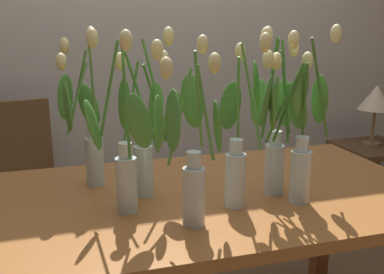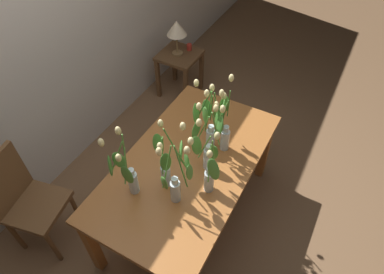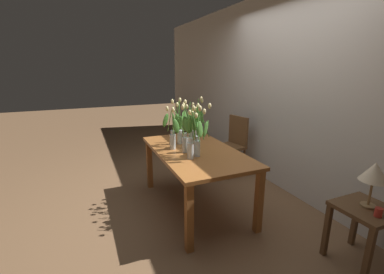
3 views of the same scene
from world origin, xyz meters
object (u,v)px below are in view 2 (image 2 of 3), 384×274
(tulip_vase_1, at_px, (209,169))
(tulip_vase_2, at_px, (209,123))
(tulip_vase_3, at_px, (167,164))
(tulip_vase_0, at_px, (177,181))
(tulip_vase_6, at_px, (127,174))
(dining_table, at_px, (188,170))
(table_lamp, at_px, (177,29))
(side_table, at_px, (180,63))
(dining_chair, at_px, (25,199))
(tulip_vase_5, at_px, (208,147))
(tulip_vase_4, at_px, (223,126))
(pillar_candle, at_px, (189,47))

(tulip_vase_1, height_order, tulip_vase_2, tulip_vase_2)
(tulip_vase_2, distance_m, tulip_vase_3, 0.45)
(tulip_vase_0, distance_m, tulip_vase_6, 0.33)
(dining_table, xyz_separation_m, tulip_vase_1, (-0.13, -0.23, 0.30))
(tulip_vase_0, relative_size, table_lamp, 1.45)
(side_table, bearing_deg, tulip_vase_0, -149.75)
(dining_table, bearing_deg, dining_chair, 126.87)
(dining_table, bearing_deg, tulip_vase_5, -68.52)
(tulip_vase_6, bearing_deg, tulip_vase_5, -36.54)
(tulip_vase_3, relative_size, tulip_vase_5, 1.03)
(tulip_vase_4, relative_size, dining_chair, 0.63)
(dining_chair, bearing_deg, dining_table, -53.13)
(dining_table, bearing_deg, tulip_vase_3, 171.71)
(tulip_vase_2, height_order, tulip_vase_4, tulip_vase_4)
(dining_table, height_order, tulip_vase_6, tulip_vase_6)
(pillar_candle, bearing_deg, tulip_vase_0, -152.86)
(side_table, bearing_deg, tulip_vase_6, -158.96)
(tulip_vase_3, height_order, tulip_vase_5, tulip_vase_3)
(tulip_vase_4, bearing_deg, dining_chair, 131.00)
(tulip_vase_0, bearing_deg, tulip_vase_5, -5.58)
(tulip_vase_1, relative_size, table_lamp, 1.40)
(tulip_vase_2, distance_m, side_table, 1.69)
(tulip_vase_2, relative_size, tulip_vase_6, 1.00)
(tulip_vase_5, xyz_separation_m, side_table, (1.41, 1.07, -0.50))
(tulip_vase_2, relative_size, side_table, 1.06)
(tulip_vase_4, relative_size, tulip_vase_5, 1.04)
(tulip_vase_3, bearing_deg, dining_chair, 118.47)
(dining_table, distance_m, tulip_vase_0, 0.44)
(table_lamp, xyz_separation_m, pillar_candle, (0.13, -0.08, -0.27))
(dining_table, bearing_deg, tulip_vase_6, 152.82)
(tulip_vase_2, relative_size, pillar_candle, 7.77)
(tulip_vase_2, relative_size, table_lamp, 1.46)
(tulip_vase_4, xyz_separation_m, dining_chair, (-0.99, 1.14, -0.45))
(tulip_vase_0, xyz_separation_m, tulip_vase_6, (-0.11, 0.31, -0.00))
(dining_table, relative_size, pillar_candle, 21.33)
(tulip_vase_0, height_order, tulip_vase_1, tulip_vase_0)
(tulip_vase_3, xyz_separation_m, dining_chair, (-0.52, 0.96, -0.42))
(tulip_vase_3, relative_size, side_table, 1.06)
(tulip_vase_3, xyz_separation_m, pillar_candle, (1.82, 0.84, -0.36))
(tulip_vase_0, bearing_deg, table_lamp, 30.81)
(pillar_candle, bearing_deg, tulip_vase_3, -155.07)
(tulip_vase_0, height_order, tulip_vase_6, tulip_vase_6)
(tulip_vase_3, distance_m, tulip_vase_5, 0.32)
(tulip_vase_5, distance_m, pillar_candle, 1.87)
(tulip_vase_4, xyz_separation_m, pillar_candle, (1.34, 1.03, -0.39))
(tulip_vase_4, relative_size, side_table, 1.07)
(side_table, distance_m, pillar_candle, 0.21)
(side_table, height_order, pillar_candle, pillar_candle)
(tulip_vase_0, bearing_deg, dining_table, 17.61)
(tulip_vase_1, relative_size, tulip_vase_2, 0.96)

